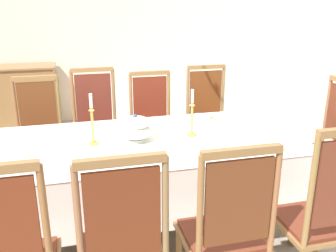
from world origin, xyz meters
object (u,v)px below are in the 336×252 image
(candlestick_east, at_px, (192,118))
(chair_north_c, at_px, (153,124))
(spoon_secondary, at_px, (282,148))
(sideboard, at_px, (4,100))
(dining_table, at_px, (144,150))
(chair_north_b, at_px, (96,127))
(soup_tureen, at_px, (135,128))
(bowl_near_left, at_px, (201,117))
(chair_head_east, at_px, (325,145))
(chair_north_d, at_px, (209,119))
(bowl_near_right, at_px, (269,149))
(candlestick_west, at_px, (92,124))
(chair_south_b, at_px, (122,247))
(chair_south_c, at_px, (226,231))
(chair_south_d, at_px, (323,214))
(spoon_primary, at_px, (212,117))
(chair_north_a, at_px, (39,133))

(candlestick_east, bearing_deg, chair_north_c, 96.18)
(spoon_secondary, relative_size, sideboard, 0.12)
(dining_table, relative_size, chair_north_b, 1.99)
(chair_north_c, relative_size, soup_tureen, 4.42)
(chair_north_c, relative_size, bowl_near_left, 6.48)
(chair_head_east, relative_size, spoon_secondary, 6.45)
(chair_north_d, xyz_separation_m, soup_tureen, (-0.91, -0.94, 0.29))
(chair_head_east, xyz_separation_m, sideboard, (-2.98, 2.85, -0.14))
(bowl_near_left, height_order, bowl_near_right, bowl_near_left)
(chair_north_d, height_order, sideboard, chair_north_d)
(candlestick_west, height_order, sideboard, candlestick_west)
(chair_south_b, xyz_separation_m, chair_north_d, (1.15, 1.88, -0.00))
(chair_south_c, relative_size, bowl_near_right, 7.03)
(chair_south_c, xyz_separation_m, sideboard, (-1.69, 3.79, -0.13))
(chair_south_b, xyz_separation_m, candlestick_west, (-0.07, 0.94, 0.34))
(dining_table, xyz_separation_m, soup_tureen, (-0.06, 0.00, 0.17))
(chair_south_d, xyz_separation_m, chair_head_east, (0.69, 0.94, -0.01))
(chair_head_east, distance_m, sideboard, 4.12)
(chair_north_c, bearing_deg, dining_table, 74.44)
(chair_north_b, distance_m, candlestick_west, 1.00)
(chair_south_d, bearing_deg, spoon_primary, 97.81)
(dining_table, distance_m, spoon_secondary, 0.98)
(chair_north_c, distance_m, bowl_near_left, 0.69)
(chair_north_c, bearing_deg, chair_south_d, 107.41)
(chair_south_c, xyz_separation_m, candlestick_west, (-0.63, 0.94, 0.35))
(chair_north_d, bearing_deg, spoon_primary, 71.88)
(chair_south_c, xyz_separation_m, bowl_near_left, (0.30, 1.30, 0.22))
(chair_south_b, distance_m, sideboard, 3.96)
(spoon_secondary, bearing_deg, chair_south_d, -86.43)
(chair_south_b, distance_m, candlestick_west, 1.01)
(chair_head_east, bearing_deg, dining_table, 90.00)
(chair_north_b, bearing_deg, bowl_near_right, 127.94)
(sideboard, bearing_deg, chair_head_east, 136.24)
(dining_table, height_order, chair_north_d, chair_north_d)
(chair_south_b, xyz_separation_m, soup_tureen, (0.23, 0.94, 0.29))
(chair_south_c, xyz_separation_m, candlestick_east, (0.10, 0.94, 0.34))
(chair_north_b, bearing_deg, bowl_near_left, 145.56)
(chair_north_a, xyz_separation_m, chair_south_b, (0.52, -1.88, 0.01))
(chair_north_d, xyz_separation_m, candlestick_west, (-1.22, -0.94, 0.34))
(dining_table, xyz_separation_m, chair_north_c, (0.26, 0.94, -0.13))
(soup_tureen, distance_m, candlestick_west, 0.31)
(dining_table, height_order, bowl_near_right, bowl_near_right)
(chair_south_c, distance_m, candlestick_west, 1.18)
(soup_tureen, bearing_deg, bowl_near_right, -27.21)
(chair_south_c, distance_m, chair_north_d, 1.97)
(dining_table, relative_size, bowl_near_right, 14.42)
(dining_table, distance_m, chair_north_b, 0.99)
(bowl_near_left, bearing_deg, chair_south_d, -77.23)
(bowl_near_right, bearing_deg, candlestick_east, 133.72)
(chair_head_east, relative_size, bowl_near_right, 7.24)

